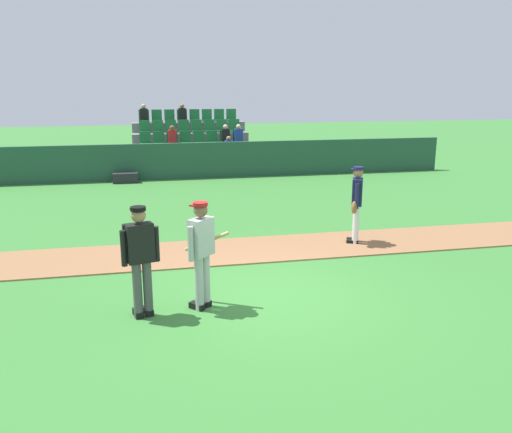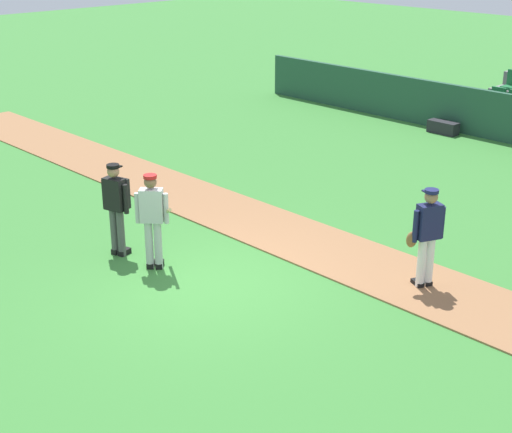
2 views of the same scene
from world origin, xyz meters
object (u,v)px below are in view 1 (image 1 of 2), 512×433
Objects in this scene: runner_navy_jersey at (356,202)px; equipment_bag at (125,178)px; umpire_home_plate at (140,255)px; batter_grey_jersey at (202,251)px.

equipment_bag is (-5.34, 8.83, -0.78)m from runner_navy_jersey.
umpire_home_plate reaches higher than equipment_bag.
umpire_home_plate is (-0.94, -0.11, 0.03)m from batter_grey_jersey.
umpire_home_plate is 5.54m from runner_navy_jersey.
runner_navy_jersey is at bearing 36.78° from batter_grey_jersey.
batter_grey_jersey is 1.00× the size of umpire_home_plate.
equipment_bag is at bearing 97.71° from batter_grey_jersey.
batter_grey_jersey is 1.00× the size of runner_navy_jersey.
runner_navy_jersey is 10.35m from equipment_bag.
equipment_bag is (-0.63, 11.76, -0.82)m from umpire_home_plate.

